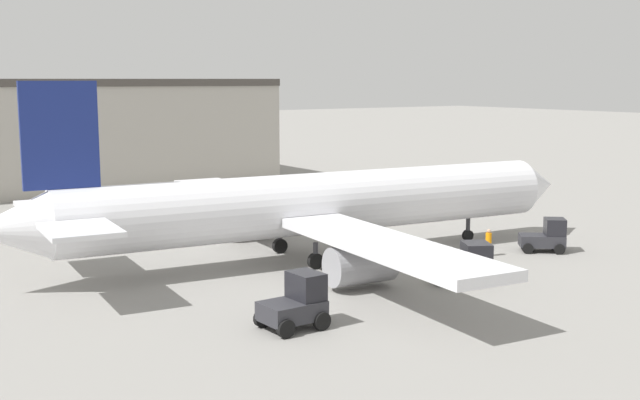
% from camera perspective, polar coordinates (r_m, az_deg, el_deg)
% --- Properties ---
extents(ground_plane, '(400.00, 400.00, 0.00)m').
position_cam_1_polar(ground_plane, '(47.80, 0.00, -4.14)').
color(ground_plane, gray).
extents(airplane, '(37.71, 34.84, 10.46)m').
position_cam_1_polar(airplane, '(46.78, -0.99, -0.42)').
color(airplane, white).
rests_on(airplane, ground_plane).
extents(ground_crew_worker, '(0.37, 0.37, 1.66)m').
position_cam_1_polar(ground_crew_worker, '(49.16, 11.89, -2.92)').
color(ground_crew_worker, '#1E2338').
rests_on(ground_crew_worker, ground_plane).
extents(baggage_tug, '(3.08, 2.97, 2.08)m').
position_cam_1_polar(baggage_tug, '(51.30, 15.78, -2.52)').
color(baggage_tug, '#2D2D33').
rests_on(baggage_tug, ground_plane).
extents(belt_loader_truck, '(3.57, 3.24, 2.08)m').
position_cam_1_polar(belt_loader_truck, '(42.74, 10.24, -4.43)').
color(belt_loader_truck, beige).
rests_on(belt_loader_truck, ground_plane).
extents(pushback_tug, '(2.70, 2.19, 2.36)m').
position_cam_1_polar(pushback_tug, '(34.45, -1.68, -7.35)').
color(pushback_tug, '#2D2D33').
rests_on(pushback_tug, ground_plane).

